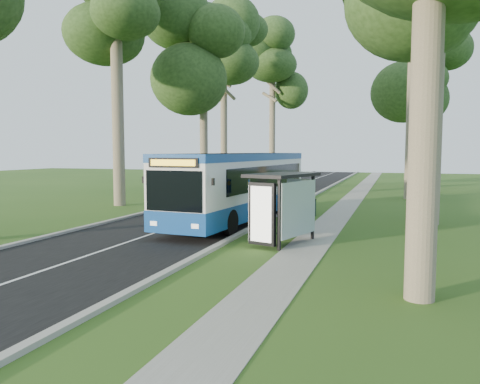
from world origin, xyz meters
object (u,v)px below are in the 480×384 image
Objects in this scene: bus at (240,186)px; litter_bin at (312,207)px; car_white at (236,180)px; car_silver at (252,178)px; bus_shelter at (284,195)px; bus_stop_sign at (249,200)px.

bus reaches higher than litter_bin.
litter_bin is 20.28m from car_white.
litter_bin is 23.37m from car_silver.
car_white is at bearing 114.08° from bus.
bus_shelter reaches higher than car_white.
car_white is at bearing 120.29° from litter_bin.
bus_stop_sign is at bearing -102.74° from litter_bin.
bus is 21.75m from car_white.
car_silver is (-9.82, 21.21, 0.24)m from litter_bin.
car_silver is (-10.19, 29.21, -1.13)m from bus_shelter.
litter_bin is 0.21× the size of car_silver.
bus_shelter is 0.86× the size of car_white.
litter_bin is (1.44, 6.37, -0.97)m from bus_stop_sign.
bus_stop_sign is 6.60m from litter_bin.
bus is 3.75× the size of bus_shelter.
bus_shelter is 0.80× the size of car_silver.
bus is at bearing -95.97° from car_silver.
bus_stop_sign is 0.58× the size of car_white.
litter_bin is at bearing 66.51° from bus_stop_sign.
bus_shelter is at bearing -87.35° from litter_bin.
bus_stop_sign is 0.54× the size of car_silver.
litter_bin is (-0.37, 8.00, -1.36)m from bus_shelter.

